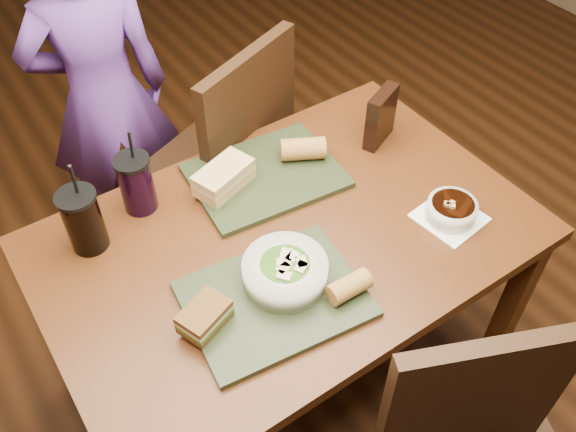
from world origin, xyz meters
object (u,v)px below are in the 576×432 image
object	(u,v)px
salad_bowl	(285,270)
cup_cola	(83,220)
tray_far	(265,176)
sandwich_near	(205,316)
soup_bowl	(451,210)
chip_bag	(381,117)
baguette_near	(349,287)
cup_berry	(136,183)
tray_near	(274,299)
diner	(104,97)
sandwich_far	(224,177)
chair_far	(236,154)
baguette_far	(303,149)
dining_table	(288,256)

from	to	relation	value
salad_bowl	cup_cola	world-z (taller)	cup_cola
tray_far	sandwich_near	distance (m)	0.53
soup_bowl	chip_bag	xyz separation A→B (m)	(0.06, 0.37, 0.06)
sandwich_near	baguette_near	world-z (taller)	sandwich_near
cup_berry	tray_near	bearing A→B (deg)	-75.10
diner	sandwich_near	world-z (taller)	diner
tray_far	sandwich_far	xyz separation A→B (m)	(-0.13, 0.02, 0.04)
tray_far	soup_bowl	world-z (taller)	soup_bowl
diner	salad_bowl	xyz separation A→B (m)	(0.04, -1.10, 0.12)
salad_bowl	sandwich_near	xyz separation A→B (m)	(-0.23, -0.00, -0.01)
chair_far	sandwich_near	distance (m)	0.87
sandwich_near	baguette_near	size ratio (longest dim) A/B	1.28
sandwich_near	chip_bag	bearing A→B (deg)	21.31
chair_far	salad_bowl	bearing A→B (deg)	-110.44
sandwich_far	baguette_far	size ratio (longest dim) A/B	1.46
chair_far	sandwich_near	bearing A→B (deg)	-125.00
sandwich_far	soup_bowl	bearing A→B (deg)	-44.12
salad_bowl	soup_bowl	world-z (taller)	salad_bowl
baguette_near	cup_cola	world-z (taller)	cup_cola
tray_far	chip_bag	xyz separation A→B (m)	(0.39, -0.05, 0.08)
soup_bowl	salad_bowl	bearing A→B (deg)	172.28
chair_far	diner	xyz separation A→B (m)	(-0.29, 0.42, 0.11)
sandwich_far	sandwich_near	bearing A→B (deg)	-125.69
tray_near	soup_bowl	size ratio (longest dim) A/B	2.30
dining_table	cup_berry	distance (m)	0.46
chip_bag	dining_table	bearing A→B (deg)	176.62
salad_bowl	chip_bag	world-z (taller)	chip_bag
cup_berry	chip_bag	xyz separation A→B (m)	(0.73, -0.15, 0.00)
soup_bowl	sandwich_far	bearing A→B (deg)	135.88
sandwich_far	chip_bag	xyz separation A→B (m)	(0.51, -0.07, 0.04)
baguette_far	chair_far	bearing A→B (deg)	97.89
soup_bowl	cup_berry	xyz separation A→B (m)	(-0.68, 0.52, 0.06)
sandwich_near	tray_near	bearing A→B (deg)	-8.97
sandwich_near	cup_cola	distance (m)	0.42
sandwich_near	sandwich_far	world-z (taller)	sandwich_far
tray_near	tray_far	bearing A→B (deg)	59.98
tray_far	baguette_near	xyz separation A→B (m)	(-0.07, -0.48, 0.04)
tray_near	cup_cola	xyz separation A→B (m)	(-0.30, 0.43, 0.08)
tray_far	chip_bag	bearing A→B (deg)	-7.54
dining_table	cup_cola	world-z (taller)	cup_cola
cup_cola	chip_bag	bearing A→B (deg)	-5.99
sandwich_far	chair_far	bearing A→B (deg)	55.85
salad_bowl	soup_bowl	size ratio (longest dim) A/B	1.15
diner	baguette_near	world-z (taller)	diner
tray_near	salad_bowl	xyz separation A→B (m)	(0.05, 0.03, 0.04)
diner	cup_berry	world-z (taller)	diner
dining_table	sandwich_far	bearing A→B (deg)	102.92
chip_bag	cup_berry	bearing A→B (deg)	144.81
dining_table	cup_cola	xyz separation A→B (m)	(-0.45, 0.26, 0.18)
chair_far	soup_bowl	distance (m)	0.82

